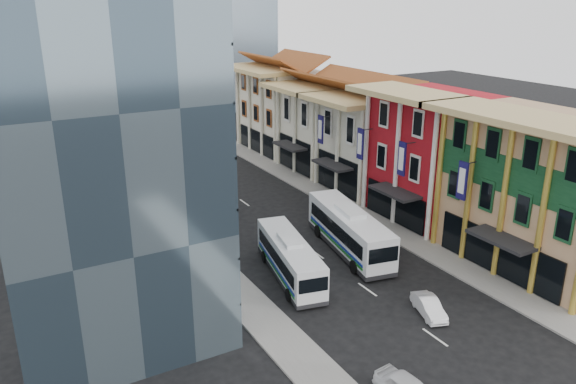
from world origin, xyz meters
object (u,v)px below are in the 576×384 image
bus_left_near (290,257)px  bus_right (349,230)px  shophouse_tan (541,193)px  office_tower (71,80)px  sedan_right (429,307)px  bus_left_far (197,179)px

bus_left_near → bus_right: (6.65, 1.66, 0.26)m
shophouse_tan → bus_right: size_ratio=1.18×
bus_right → shophouse_tan: bearing=-28.5°
office_tower → bus_left_near: 19.76m
office_tower → sedan_right: (18.50, -15.76, -14.41)m
bus_left_near → sedan_right: 10.80m
bus_right → sedan_right: bus_right is taller
shophouse_tan → office_tower: (-31.00, 14.00, 9.00)m
shophouse_tan → sedan_right: size_ratio=3.93×
office_tower → sedan_right: bearing=-40.4°
shophouse_tan → sedan_right: bearing=-172.0°
bus_left_near → sedan_right: (5.48, -9.24, -1.06)m
bus_right → bus_left_far: bearing=116.2°
bus_left_near → sedan_right: bearing=-47.7°
office_tower → bus_right: size_ratio=2.52×
office_tower → bus_left_far: (13.91, 15.49, -13.42)m
sedan_right → shophouse_tan: bearing=26.4°
shophouse_tan → bus_right: bearing=141.1°
office_tower → bus_left_near: size_ratio=2.92×
office_tower → bus_right: bearing=-13.9°
bus_left_near → shophouse_tan: bearing=-10.9°
shophouse_tan → office_tower: 35.19m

